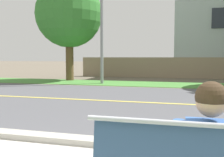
# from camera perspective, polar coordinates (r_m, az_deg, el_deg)

# --- Properties ---
(ground_plane) EXTENTS (140.00, 140.00, 0.00)m
(ground_plane) POSITION_cam_1_polar(r_m,az_deg,el_deg) (9.71, 8.57, -3.76)
(ground_plane) COLOR #665B4C
(curb_edge) EXTENTS (44.00, 0.30, 0.11)m
(curb_edge) POSITION_cam_1_polar(r_m,az_deg,el_deg) (4.26, -0.38, -13.98)
(curb_edge) COLOR #ADA89E
(curb_edge) RESTS_ON ground_plane
(street_asphalt) EXTENTS (52.00, 8.00, 0.01)m
(street_asphalt) POSITION_cam_1_polar(r_m,az_deg,el_deg) (8.23, 7.38, -5.24)
(street_asphalt) COLOR #515156
(street_asphalt) RESTS_ON ground_plane
(road_centre_line) EXTENTS (48.00, 0.14, 0.01)m
(road_centre_line) POSITION_cam_1_polar(r_m,az_deg,el_deg) (8.23, 7.38, -5.20)
(road_centre_line) COLOR #E0CC4C
(road_centre_line) RESTS_ON ground_plane
(far_verge_grass) EXTENTS (48.00, 2.80, 0.02)m
(far_verge_grass) POSITION_cam_1_polar(r_m,az_deg,el_deg) (13.79, 10.53, -1.25)
(far_verge_grass) COLOR #478438
(far_verge_grass) RESTS_ON ground_plane
(seated_person_blue) EXTENTS (0.52, 0.68, 1.25)m
(seated_person_blue) POSITION_cam_1_polar(r_m,az_deg,el_deg) (2.17, 20.23, -15.62)
(seated_person_blue) COLOR #333D56
(seated_person_blue) RESTS_ON ground_plane
(streetlamp) EXTENTS (0.24, 2.10, 7.56)m
(streetlamp) POSITION_cam_1_polar(r_m,az_deg,el_deg) (14.38, -2.02, 16.24)
(streetlamp) COLOR gray
(streetlamp) RESTS_ON ground_plane
(shade_tree_far_left) EXTENTS (3.99, 3.99, 6.58)m
(shade_tree_far_left) POSITION_cam_1_polar(r_m,az_deg,el_deg) (16.21, -9.07, 14.78)
(shade_tree_far_left) COLOR brown
(shade_tree_far_left) RESTS_ON ground_plane
(garden_wall) EXTENTS (13.00, 0.36, 1.40)m
(garden_wall) POSITION_cam_1_polar(r_m,az_deg,el_deg) (18.33, 13.15, 2.33)
(garden_wall) COLOR gray
(garden_wall) RESTS_ON ground_plane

